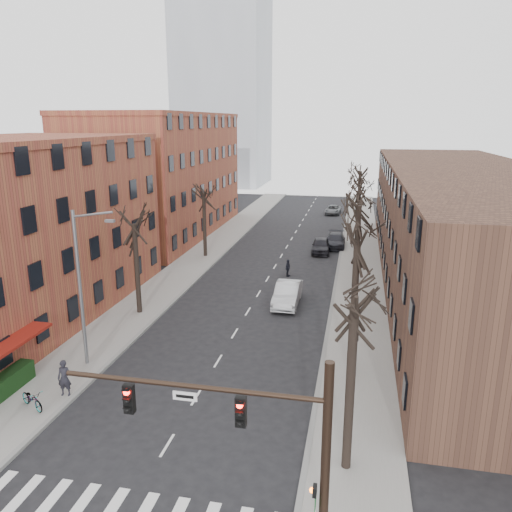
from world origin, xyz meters
The scene contains 23 objects.
sidewalk_left centered at (-8.00, 35.00, 0.07)m, with size 4.00×90.00×0.15m, color gray.
sidewalk_right centered at (8.00, 35.00, 0.07)m, with size 4.00×90.00×0.15m, color gray.
building_left_far centered at (-16.00, 44.00, 7.00)m, with size 12.00×28.00×14.00m, color brown.
building_right centered at (16.00, 30.00, 5.00)m, with size 12.00×50.00×10.00m, color #4F3225.
office_tower centered at (-22.00, 95.00, 30.00)m, with size 18.00×18.00×60.00m, color #B2B7BF.
awning_left centered at (-9.40, 6.00, 0.00)m, with size 1.20×7.00×0.15m, color maroon.
tree_right_a centered at (7.60, 4.00, 0.00)m, with size 5.20×5.20×10.00m, color black, non-canonical shape.
tree_right_b centered at (7.60, 12.00, 0.00)m, with size 5.20×5.20×10.80m, color black, non-canonical shape.
tree_right_c centered at (7.60, 20.00, 0.00)m, with size 5.20×5.20×11.60m, color black, non-canonical shape.
tree_right_d centered at (7.60, 28.00, 0.00)m, with size 5.20×5.20×10.00m, color black, non-canonical shape.
tree_right_e centered at (7.60, 36.00, 0.00)m, with size 5.20×5.20×10.80m, color black, non-canonical shape.
tree_right_f centered at (7.60, 44.00, 0.00)m, with size 5.20×5.20×11.60m, color black, non-canonical shape.
tree_left_a centered at (-7.60, 18.00, 0.00)m, with size 5.20×5.20×9.50m, color black, non-canonical shape.
tree_left_b centered at (-7.60, 34.00, 0.00)m, with size 5.20×5.20×9.50m, color black, non-canonical shape.
signal_mast_arm centered at (5.45, -1.00, 4.40)m, with size 8.14×0.30×7.20m.
streetlight centered at (-7.03, 10.00, 5.01)m, with size 2.45×0.22×9.03m.
silver_sedan centered at (2.63, 22.09, 0.84)m, with size 1.78×5.11×1.68m, color #B1B4B8.
parked_car_near centered at (3.89, 38.16, 0.79)m, with size 1.86×4.61×1.57m, color black.
parked_car_mid centered at (5.30, 40.98, 0.73)m, with size 2.05×5.04×1.46m, color black.
parked_car_far centered at (3.88, 61.60, 0.63)m, with size 2.10×4.55×1.26m, color #585C60.
pedestrian_a centered at (-6.42, 6.61, 1.09)m, with size 0.69×0.45×1.88m, color black.
pedestrian_crossing centered at (1.65, 29.16, 0.78)m, with size 0.92×0.38×1.57m, color black.
bicycle centered at (-7.33, 5.23, 0.62)m, with size 0.63×1.80×0.95m, color gray.
Camera 1 is at (7.52, -13.46, 13.52)m, focal length 35.00 mm.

